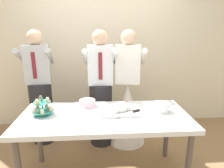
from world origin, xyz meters
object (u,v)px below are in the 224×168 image
at_px(person_bride, 127,105).
at_px(cupcake_stand, 42,108).
at_px(main_cake_tray, 120,108).
at_px(person_groom, 101,96).
at_px(dessert_table, 105,121).
at_px(round_cake, 87,103).
at_px(person_guest, 40,94).
at_px(plate_stack, 161,107).

bearing_deg(person_bride, cupcake_stand, -145.38).
bearing_deg(main_cake_tray, person_bride, 75.63).
distance_m(main_cake_tray, person_groom, 0.69).
distance_m(dessert_table, cupcake_stand, 0.68).
relative_size(dessert_table, round_cake, 7.50).
relative_size(dessert_table, person_guest, 1.08).
bearing_deg(round_cake, person_bride, 42.16).
height_order(main_cake_tray, round_cake, main_cake_tray).
relative_size(dessert_table, plate_stack, 9.61).
bearing_deg(cupcake_stand, round_cake, 23.52).
bearing_deg(plate_stack, dessert_table, -174.77).
height_order(main_cake_tray, person_groom, person_groom).
bearing_deg(plate_stack, person_guest, 153.27).
distance_m(cupcake_stand, person_bride, 1.26).
height_order(cupcake_stand, person_groom, person_groom).
xyz_separation_m(cupcake_stand, person_bride, (1.01, 0.70, -0.27)).
bearing_deg(person_bride, dessert_table, -115.15).
height_order(person_groom, person_bride, same).
distance_m(round_cake, person_bride, 0.77).
bearing_deg(person_bride, plate_stack, -67.96).
relative_size(plate_stack, person_guest, 0.11).
distance_m(plate_stack, round_cake, 0.85).
distance_m(main_cake_tray, round_cake, 0.42).
xyz_separation_m(main_cake_tray, round_cake, (-0.37, 0.19, -0.00)).
distance_m(dessert_table, main_cake_tray, 0.22).
height_order(person_groom, person_guest, same).
xyz_separation_m(cupcake_stand, main_cake_tray, (0.84, 0.02, -0.04)).
bearing_deg(main_cake_tray, dessert_table, -159.46).
xyz_separation_m(dessert_table, main_cake_tray, (0.18, 0.07, 0.12)).
bearing_deg(cupcake_stand, dessert_table, -4.39).
bearing_deg(dessert_table, round_cake, 128.00).
relative_size(round_cake, person_bride, 0.14).
bearing_deg(person_groom, main_cake_tray, -72.25).
xyz_separation_m(dessert_table, plate_stack, (0.63, 0.06, 0.12)).
bearing_deg(person_guest, person_groom, -7.30).
distance_m(main_cake_tray, person_bride, 0.74).
bearing_deg(person_bride, person_guest, 176.09).
height_order(cupcake_stand, plate_stack, cupcake_stand).
distance_m(round_cake, person_guest, 0.92).
distance_m(cupcake_stand, plate_stack, 1.29).
relative_size(dessert_table, cupcake_stand, 7.83).
bearing_deg(main_cake_tray, round_cake, 153.53).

